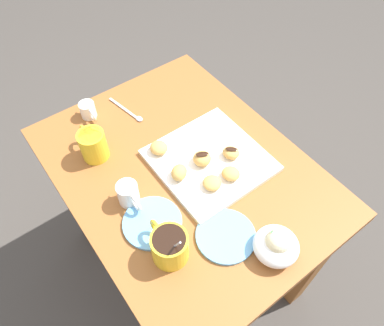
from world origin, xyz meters
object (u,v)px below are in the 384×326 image
object	(u,v)px
cream_pitcher_white	(129,194)
chocolate_sauce_pitcher	(88,109)
pastry_plate_square	(210,160)
coffee_mug_yellow_right	(93,144)
beignet_0	(212,183)
beignet_3	(231,174)
beignet_2	(159,148)
ice_cream_bowl	(276,245)
saucer_sky_left	(152,223)
dining_table	(184,196)
saucer_sky_right	(226,236)
coffee_mug_yellow_left	(169,246)
beignet_1	(202,158)
beignet_5	(179,172)
beignet_4	(231,153)

from	to	relation	value
cream_pitcher_white	chocolate_sauce_pitcher	xyz separation A→B (m)	(0.38, -0.06, -0.01)
pastry_plate_square	coffee_mug_yellow_right	size ratio (longest dim) A/B	2.59
coffee_mug_yellow_right	beignet_0	bearing A→B (deg)	-146.24
beignet_0	coffee_mug_yellow_right	bearing A→B (deg)	33.76
coffee_mug_yellow_right	beignet_3	size ratio (longest dim) A/B	2.28
beignet_2	ice_cream_bowl	bearing A→B (deg)	-172.37
ice_cream_bowl	saucer_sky_left	world-z (taller)	ice_cream_bowl
pastry_plate_square	beignet_2	xyz separation A→B (m)	(0.12, 0.11, 0.02)
cream_pitcher_white	beignet_2	distance (m)	0.19
chocolate_sauce_pitcher	saucer_sky_left	bearing A→B (deg)	173.86
coffee_mug_yellow_right	beignet_2	size ratio (longest dim) A/B	2.21
dining_table	beignet_0	world-z (taller)	beignet_0
saucer_sky_left	saucer_sky_right	xyz separation A→B (m)	(-0.15, -0.13, 0.00)
pastry_plate_square	cream_pitcher_white	distance (m)	0.27
saucer_sky_right	coffee_mug_yellow_left	bearing A→B (deg)	71.33
dining_table	pastry_plate_square	bearing A→B (deg)	-109.35
coffee_mug_yellow_right	beignet_3	distance (m)	0.43
ice_cream_bowl	beignet_1	bearing A→B (deg)	-3.45
cream_pitcher_white	beignet_5	bearing A→B (deg)	-98.04
beignet_2	cream_pitcher_white	bearing A→B (deg)	119.95
beignet_4	beignet_2	bearing A→B (deg)	48.46
saucer_sky_left	beignet_4	size ratio (longest dim) A/B	3.14
coffee_mug_yellow_left	chocolate_sauce_pitcher	world-z (taller)	coffee_mug_yellow_left
saucer_sky_right	beignet_3	bearing A→B (deg)	-43.89
coffee_mug_yellow_left	beignet_1	world-z (taller)	coffee_mug_yellow_left
beignet_1	beignet_2	xyz separation A→B (m)	(0.11, 0.08, -0.00)
beignet_4	coffee_mug_yellow_right	bearing A→B (deg)	50.95
cream_pitcher_white	beignet_5	distance (m)	0.16
coffee_mug_yellow_right	beignet_2	world-z (taller)	coffee_mug_yellow_right
pastry_plate_square	coffee_mug_yellow_left	size ratio (longest dim) A/B	2.29
saucer_sky_left	saucer_sky_right	world-z (taller)	same
coffee_mug_yellow_right	cream_pitcher_white	distance (m)	0.21
ice_cream_bowl	pastry_plate_square	bearing A→B (deg)	-8.25
beignet_1	beignet_3	distance (m)	0.10
beignet_1	beignet_2	size ratio (longest dim) A/B	0.99
coffee_mug_yellow_right	beignet_4	xyz separation A→B (m)	(-0.26, -0.33, -0.02)
saucer_sky_left	saucer_sky_right	size ratio (longest dim) A/B	1.01
ice_cream_bowl	beignet_5	distance (m)	0.34
cream_pitcher_white	beignet_4	world-z (taller)	cream_pitcher_white
coffee_mug_yellow_left	beignet_4	distance (m)	0.36
beignet_2	beignet_4	xyz separation A→B (m)	(-0.15, -0.17, -0.00)
coffee_mug_yellow_left	coffee_mug_yellow_right	bearing A→B (deg)	0.00
cream_pitcher_white	pastry_plate_square	bearing A→B (deg)	-95.18
chocolate_sauce_pitcher	beignet_4	xyz separation A→B (m)	(-0.43, -0.26, 0.00)
dining_table	saucer_sky_right	xyz separation A→B (m)	(-0.25, 0.04, 0.16)
chocolate_sauce_pitcher	beignet_0	distance (m)	0.50
pastry_plate_square	beignet_3	size ratio (longest dim) A/B	5.91
ice_cream_bowl	beignet_0	bearing A→B (deg)	2.04
beignet_1	ice_cream_bowl	bearing A→B (deg)	176.55
beignet_1	cream_pitcher_white	bearing A→B (deg)	85.04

